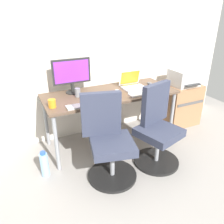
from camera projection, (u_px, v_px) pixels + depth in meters
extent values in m
plane|color=gray|center=(110.00, 141.00, 3.18)|extent=(5.28, 5.28, 0.00)
cube|color=silver|center=(97.00, 42.00, 2.99)|extent=(4.40, 0.04, 2.60)
cube|color=brown|center=(110.00, 94.00, 2.89)|extent=(1.70, 0.69, 0.03)
cylinder|color=gray|center=(56.00, 144.00, 2.48)|extent=(0.04, 0.04, 0.69)
cylinder|color=gray|center=(172.00, 116.00, 3.11)|extent=(0.04, 0.04, 0.69)
cylinder|color=gray|center=(46.00, 122.00, 2.97)|extent=(0.04, 0.04, 0.69)
cylinder|color=gray|center=(148.00, 102.00, 3.59)|extent=(0.04, 0.04, 0.69)
cylinder|color=black|center=(112.00, 175.00, 2.51)|extent=(0.54, 0.54, 0.03)
cylinder|color=gray|center=(112.00, 162.00, 2.43)|extent=(0.05, 0.05, 0.34)
cube|color=#33384C|center=(112.00, 145.00, 2.34)|extent=(0.53, 0.53, 0.09)
cube|color=#33384C|center=(101.00, 114.00, 2.35)|extent=(0.42, 0.17, 0.48)
cylinder|color=black|center=(156.00, 161.00, 2.74)|extent=(0.54, 0.54, 0.03)
cylinder|color=gray|center=(157.00, 148.00, 2.67)|extent=(0.05, 0.05, 0.34)
cube|color=#33384C|center=(159.00, 132.00, 2.58)|extent=(0.55, 0.55, 0.09)
cube|color=#33384C|center=(155.00, 103.00, 2.62)|extent=(0.42, 0.19, 0.48)
cube|color=#996B47|center=(180.00, 104.00, 3.56)|extent=(0.55, 0.41, 0.64)
cube|color=#4C4C4C|center=(191.00, 103.00, 3.35)|extent=(0.49, 0.01, 0.04)
cube|color=#B7B7B7|center=(184.00, 77.00, 3.38)|extent=(0.38, 0.34, 0.24)
cube|color=#262626|center=(193.00, 85.00, 3.24)|extent=(0.27, 0.06, 0.01)
cylinder|color=#8CBFF2|center=(45.00, 165.00, 2.48)|extent=(0.09, 0.09, 0.28)
cylinder|color=#2D59B2|center=(43.00, 153.00, 2.41)|extent=(0.06, 0.06, 0.03)
cylinder|color=#262626|center=(73.00, 92.00, 2.88)|extent=(0.18, 0.18, 0.01)
cylinder|color=#262626|center=(73.00, 88.00, 2.85)|extent=(0.04, 0.04, 0.11)
cube|color=#262626|center=(71.00, 71.00, 2.76)|extent=(0.48, 0.03, 0.31)
cube|color=purple|center=(72.00, 72.00, 2.75)|extent=(0.43, 0.00, 0.26)
cube|color=silver|center=(134.00, 88.00, 3.01)|extent=(0.31, 0.22, 0.02)
cube|color=silver|center=(130.00, 77.00, 3.08)|extent=(0.31, 0.06, 0.21)
cube|color=orange|center=(130.00, 77.00, 3.07)|extent=(0.28, 0.04, 0.17)
cube|color=#B7B7B7|center=(82.00, 106.00, 2.47)|extent=(0.34, 0.12, 0.02)
cube|color=silver|center=(142.00, 94.00, 2.82)|extent=(0.34, 0.12, 0.02)
ellipsoid|color=silver|center=(118.00, 91.00, 2.89)|extent=(0.06, 0.10, 0.03)
ellipsoid|color=#515156|center=(150.00, 83.00, 3.18)|extent=(0.06, 0.10, 0.03)
cylinder|color=orange|center=(52.00, 103.00, 2.43)|extent=(0.08, 0.08, 0.09)
cylinder|color=slate|center=(78.00, 92.00, 2.73)|extent=(0.07, 0.07, 0.10)
cube|color=yellow|center=(127.00, 83.00, 3.21)|extent=(0.21, 0.15, 0.03)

